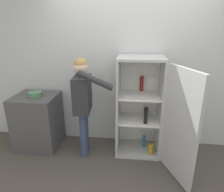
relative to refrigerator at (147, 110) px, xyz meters
The scene contains 6 objects.
ground_plane 0.99m from the refrigerator, 116.61° to the right, with size 12.00×12.00×0.00m, color #4C4742.
wall_back 0.72m from the refrigerator, 123.52° to the left, with size 7.00×0.06×2.55m.
refrigerator is the anchor object (origin of this frame).
person 0.99m from the refrigerator, behind, with size 0.62×0.55×1.55m.
counter 1.82m from the refrigerator, behind, with size 0.68×0.62×0.90m.
bowl 1.77m from the refrigerator, behind, with size 0.21×0.21×0.07m.
Camera 1 is at (0.05, -2.24, 1.97)m, focal length 32.00 mm.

